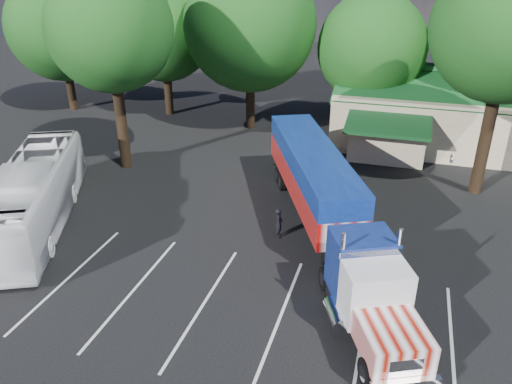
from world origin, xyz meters
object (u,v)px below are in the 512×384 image
(woman, at_px, (279,223))
(tour_bus, at_px, (33,195))
(bicycle, at_px, (313,169))
(silver_sedan, at_px, (428,145))
(semi_truck, at_px, (324,196))

(woman, xyz_separation_m, tour_bus, (-12.38, -2.44, 0.94))
(bicycle, height_order, tour_bus, tour_bus)
(silver_sedan, bearing_deg, tour_bus, 155.41)
(bicycle, bearing_deg, tour_bus, -169.54)
(tour_bus, bearing_deg, semi_truck, -12.49)
(silver_sedan, bearing_deg, woman, 178.13)
(semi_truck, xyz_separation_m, bicycle, (-1.85, 7.28, -1.80))
(bicycle, relative_size, tour_bus, 0.14)
(tour_bus, bearing_deg, bicycle, 14.86)
(woman, xyz_separation_m, bicycle, (0.20, 8.00, -0.34))
(semi_truck, distance_m, bicycle, 7.73)
(woman, height_order, silver_sedan, woman)
(silver_sedan, bearing_deg, bicycle, 155.93)
(silver_sedan, bearing_deg, semi_truck, -175.85)
(woman, relative_size, bicycle, 0.91)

